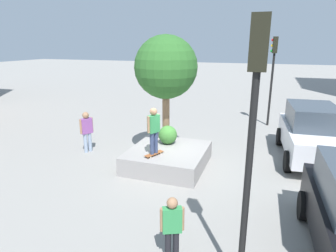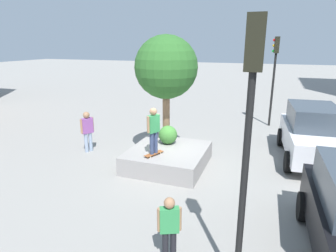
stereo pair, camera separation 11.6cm
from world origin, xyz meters
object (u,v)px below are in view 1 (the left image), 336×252
object	(u,v)px
traffic_light_corner	(253,118)
passerby_with_bag	(172,225)
bystander_watching	(87,129)
planter_ledge	(168,157)
skateboard	(154,154)
police_car	(311,133)
skateboarder	(154,128)
traffic_light_median	(273,67)
plaza_tree	(166,68)

from	to	relation	value
traffic_light_corner	passerby_with_bag	xyz separation A→B (m)	(-0.23, -1.44, -2.47)
bystander_watching	planter_ledge	bearing A→B (deg)	85.92
traffic_light_corner	bystander_watching	bearing A→B (deg)	-126.89
skateboard	police_car	xyz separation A→B (m)	(-3.32, 5.38, 0.36)
skateboarder	bystander_watching	world-z (taller)	skateboarder
traffic_light_median	bystander_watching	bearing A→B (deg)	-46.05
traffic_light_median	skateboarder	bearing A→B (deg)	-25.12
planter_ledge	bystander_watching	bearing A→B (deg)	-94.08
planter_ledge	police_car	distance (m)	5.78
skateboarder	passerby_with_bag	bearing A→B (deg)	26.83
planter_ledge	skateboard	size ratio (longest dim) A/B	3.59
police_car	traffic_light_corner	distance (m)	8.04
plaza_tree	traffic_light_median	world-z (taller)	traffic_light_median
plaza_tree	skateboard	bearing A→B (deg)	3.47
skateboard	bystander_watching	distance (m)	3.63
skateboarder	skateboard	bearing A→B (deg)	153.43
plaza_tree	skateboarder	distance (m)	2.45
plaza_tree	skateboarder	bearing A→B (deg)	3.47
police_car	traffic_light_median	world-z (taller)	traffic_light_median
plaza_tree	traffic_light_corner	size ratio (longest dim) A/B	0.84
plaza_tree	skateboard	size ratio (longest dim) A/B	5.08
skateboard	traffic_light_corner	distance (m)	5.98
police_car	passerby_with_bag	xyz separation A→B (m)	(7.24, -3.40, -0.23)
planter_ledge	bystander_watching	xyz separation A→B (m)	(-0.27, -3.73, 0.67)
plaza_tree	police_car	xyz separation A→B (m)	(-1.80, 5.47, -2.52)
police_car	traffic_light_corner	xyz separation A→B (m)	(7.47, -1.96, 2.25)
skateboarder	traffic_light_median	xyz separation A→B (m)	(-7.98, 3.74, 1.58)
plaza_tree	skateboard	distance (m)	3.26
planter_ledge	bystander_watching	distance (m)	3.80
planter_ledge	skateboard	xyz separation A→B (m)	(0.76, -0.26, 0.40)
police_car	traffic_light_median	xyz separation A→B (m)	(-4.66, -1.64, 2.18)
passerby_with_bag	plaza_tree	bearing A→B (deg)	-159.13
traffic_light_median	passerby_with_bag	xyz separation A→B (m)	(11.89, -1.76, -2.41)
planter_ledge	traffic_light_corner	xyz separation A→B (m)	(4.91, 3.16, 3.00)
traffic_light_median	bystander_watching	size ratio (longest dim) A/B	2.76
planter_ledge	traffic_light_median	size ratio (longest dim) A/B	0.61
planter_ledge	traffic_light_median	xyz separation A→B (m)	(-7.22, 3.48, 2.94)
planter_ledge	skateboarder	bearing A→B (deg)	-18.87
planter_ledge	plaza_tree	xyz separation A→B (m)	(-0.76, -0.35, 3.28)
planter_ledge	traffic_light_corner	size ratio (longest dim) A/B	0.60
skateboarder	passerby_with_bag	distance (m)	4.47
plaza_tree	bystander_watching	world-z (taller)	plaza_tree
traffic_light_median	passerby_with_bag	size ratio (longest dim) A/B	3.22
planter_ledge	traffic_light_median	world-z (taller)	traffic_light_median
traffic_light_corner	passerby_with_bag	distance (m)	2.87
skateboard	passerby_with_bag	xyz separation A→B (m)	(3.92, 1.98, 0.13)
police_car	bystander_watching	bearing A→B (deg)	-75.48
traffic_light_corner	passerby_with_bag	world-z (taller)	traffic_light_corner
skateboard	traffic_light_median	bearing A→B (deg)	154.88
planter_ledge	bystander_watching	size ratio (longest dim) A/B	1.68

